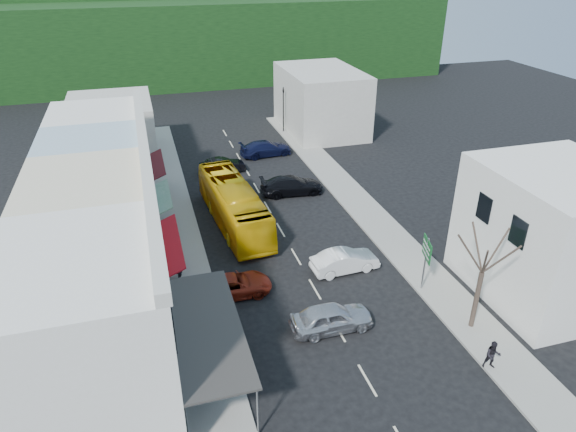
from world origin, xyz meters
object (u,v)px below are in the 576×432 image
object	(u,v)px
car_red	(233,285)
pedestrian_left	(179,267)
traffic_signal	(283,110)
direction_sign	(425,265)
bus	(234,206)
car_white	(345,262)
street_tree	(482,273)
car_silver	(331,319)
pedestrian_right	(493,354)

from	to	relation	value
car_red	pedestrian_left	world-z (taller)	pedestrian_left
pedestrian_left	traffic_signal	size ratio (longest dim) A/B	0.32
direction_sign	pedestrian_left	bearing A→B (deg)	174.84
bus	car_white	size ratio (longest dim) A/B	2.64
car_white	street_tree	bearing A→B (deg)	-150.99
bus	car_white	distance (m)	10.32
direction_sign	street_tree	size ratio (longest dim) A/B	0.50
pedestrian_left	direction_sign	xyz separation A→B (m)	(14.44, -5.35, 0.87)
direction_sign	car_silver	bearing A→B (deg)	-149.22
bus	traffic_signal	bearing A→B (deg)	59.57
street_tree	car_white	bearing A→B (deg)	122.38
bus	car_silver	xyz separation A→B (m)	(2.81, -13.82, -0.85)
car_red	pedestrian_right	size ratio (longest dim) A/B	2.71
pedestrian_left	pedestrian_right	distance (m)	19.01
bus	pedestrian_right	bearing A→B (deg)	-68.31
car_red	street_tree	bearing A→B (deg)	-118.88
car_red	traffic_signal	world-z (taller)	traffic_signal
car_white	pedestrian_left	distance (m)	10.80
car_red	pedestrian_left	bearing A→B (deg)	51.75
street_tree	car_silver	bearing A→B (deg)	164.50
pedestrian_right	street_tree	xyz separation A→B (m)	(0.99, 3.12, 2.73)
car_red	traffic_signal	bearing A→B (deg)	-21.05
car_white	direction_sign	size ratio (longest dim) A/B	1.17
car_white	traffic_signal	size ratio (longest dim) A/B	0.84
car_silver	traffic_signal	size ratio (longest dim) A/B	0.84
car_white	pedestrian_right	xyz separation A→B (m)	(3.72, -10.54, 0.30)
bus	pedestrian_left	bearing A→B (deg)	-131.22
pedestrian_right	street_tree	bearing A→B (deg)	93.06
bus	pedestrian_left	xyz separation A→B (m)	(-4.86, -6.58, -0.55)
car_red	direction_sign	distance (m)	11.82
bus	pedestrian_left	size ratio (longest dim) A/B	6.82
car_silver	pedestrian_left	distance (m)	10.56
car_white	pedestrian_left	xyz separation A→B (m)	(-10.62, 1.94, 0.30)
bus	street_tree	size ratio (longest dim) A/B	1.56
pedestrian_right	car_white	bearing A→B (deg)	130.04
bus	traffic_signal	distance (m)	22.59
car_white	pedestrian_right	size ratio (longest dim) A/B	2.59
car_silver	street_tree	world-z (taller)	street_tree
pedestrian_right	traffic_signal	size ratio (longest dim) A/B	0.32
car_silver	car_red	bearing A→B (deg)	44.03
bus	street_tree	world-z (taller)	street_tree
pedestrian_right	car_red	bearing A→B (deg)	158.98
street_tree	bus	bearing A→B (deg)	123.28
car_red	bus	bearing A→B (deg)	-10.91
traffic_signal	car_white	bearing A→B (deg)	78.14
bus	pedestrian_left	distance (m)	8.20
pedestrian_left	traffic_signal	xyz separation A→B (m)	(14.64, 26.91, 1.63)
car_silver	car_white	size ratio (longest dim) A/B	1.00
car_white	pedestrian_right	distance (m)	11.18
bus	pedestrian_right	world-z (taller)	bus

